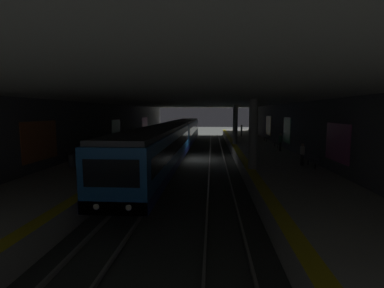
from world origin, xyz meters
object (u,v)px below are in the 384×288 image
(bench_left_mid, at_px, (277,142))
(trash_bin, at_px, (72,161))
(bench_left_far, at_px, (266,137))
(bench_left_near, at_px, (313,159))
(metro_train, at_px, (176,137))
(suitcase_rolling, at_px, (149,141))
(bench_right_mid, at_px, (89,150))
(person_standing_far, at_px, (280,141))
(person_waiting_near, at_px, (302,153))
(bench_right_far, at_px, (144,133))
(person_walking_mid, at_px, (241,130))
(pillar_far, at_px, (235,124))
(backpack_on_floor, at_px, (151,139))
(pillar_near, at_px, (253,134))

(bench_left_mid, xyz_separation_m, trash_bin, (-11.53, 16.33, -0.10))
(bench_left_far, bearing_deg, bench_left_mid, 180.00)
(bench_left_far, bearing_deg, bench_left_near, 180.00)
(metro_train, distance_m, trash_bin, 12.82)
(suitcase_rolling, bearing_deg, bench_left_near, -131.62)
(metro_train, xyz_separation_m, bench_right_mid, (-7.21, 6.33, -0.45))
(trash_bin, bearing_deg, person_standing_far, -61.24)
(bench_left_near, relative_size, bench_right_mid, 1.00)
(bench_left_mid, xyz_separation_m, suitcase_rolling, (2.18, 14.15, -0.20))
(bench_left_near, bearing_deg, person_waiting_near, 46.54)
(bench_left_mid, relative_size, bench_right_far, 1.00)
(metro_train, distance_m, bench_left_near, 14.94)
(bench_left_mid, bearing_deg, person_walking_mid, 10.46)
(person_waiting_near, relative_size, person_walking_mid, 0.89)
(trash_bin, bearing_deg, bench_right_far, 1.84)
(pillar_far, xyz_separation_m, suitcase_rolling, (-0.58, 9.96, -1.95))
(pillar_far, bearing_deg, backpack_on_floor, 70.71)
(bench_left_near, height_order, bench_left_mid, same)
(pillar_far, bearing_deg, person_standing_far, -145.25)
(bench_left_far, xyz_separation_m, trash_bin, (-17.57, 16.33, -0.10))
(bench_left_near, height_order, person_waiting_near, person_waiting_near)
(metro_train, xyz_separation_m, trash_bin, (-11.52, 5.60, -0.55))
(metro_train, distance_m, bench_left_mid, 10.74)
(bench_right_mid, distance_m, backpack_on_floor, 13.91)
(metro_train, relative_size, suitcase_rolling, 40.41)
(bench_left_far, bearing_deg, bench_right_mid, 127.84)
(metro_train, height_order, suitcase_rolling, metro_train)
(person_walking_mid, bearing_deg, suitcase_rolling, 132.41)
(bench_right_far, xyz_separation_m, person_standing_far, (-14.05, -16.71, 0.41))
(trash_bin, bearing_deg, backpack_on_floor, -4.41)
(bench_left_near, relative_size, bench_left_mid, 1.00)
(metro_train, height_order, person_standing_far, metro_train)
(pillar_far, relative_size, bench_right_far, 2.68)
(pillar_far, relative_size, metro_train, 0.12)
(bench_left_near, relative_size, person_standing_far, 1.00)
(bench_left_near, xyz_separation_m, backpack_on_floor, (16.91, 14.94, -0.32))
(bench_left_far, height_order, backpack_on_floor, bench_left_far)
(metro_train, height_order, bench_right_far, metro_train)
(bench_left_mid, relative_size, suitcase_rolling, 1.79)
(bench_left_near, height_order, bench_left_far, same)
(trash_bin, bearing_deg, bench_right_mid, 9.67)
(person_walking_mid, relative_size, backpack_on_floor, 4.38)
(person_walking_mid, relative_size, suitcase_rolling, 1.85)
(pillar_near, distance_m, bench_left_far, 17.88)
(metro_train, distance_m, bench_right_far, 12.96)
(pillar_near, bearing_deg, bench_left_near, -78.35)
(bench_left_mid, bearing_deg, bench_left_far, 0.00)
(person_waiting_near, height_order, suitcase_rolling, person_waiting_near)
(pillar_near, bearing_deg, suitcase_rolling, 36.57)
(bench_left_mid, bearing_deg, pillar_far, 56.65)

